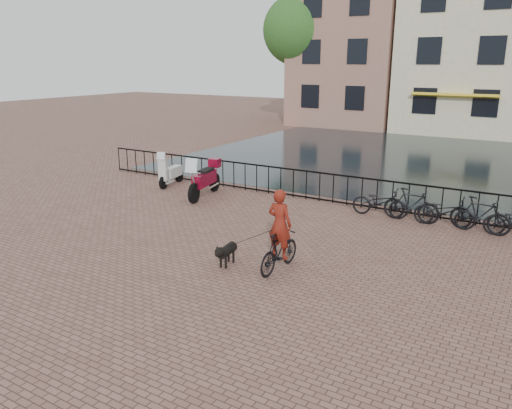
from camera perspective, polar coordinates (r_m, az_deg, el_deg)
The scene contains 14 objects.
ground at distance 10.55m, azimuth -8.61°, elevation -10.20°, with size 100.00×100.00×0.00m, color brown.
canal_water at distance 25.67m, azimuth 16.84°, elevation 5.04°, with size 20.00×20.00×0.00m, color black.
railing at distance 16.90m, azimuth 8.82°, elevation 1.78°, with size 20.00×0.05×1.02m.
canal_house_left at distance 39.65m, azimuth 11.61°, elevation 18.39°, with size 7.50×9.00×12.80m.
canal_house_mid at distance 37.63m, azimuth 23.58°, elevation 16.80°, with size 8.00×9.50×11.80m.
tree_far_left at distance 38.31m, azimuth 4.79°, elevation 19.23°, with size 5.04×5.04×9.27m.
cyclist at distance 11.28m, azimuth 2.70°, elevation -3.52°, with size 0.73×1.66×2.25m.
dog at distance 11.77m, azimuth -3.33°, elevation -5.58°, with size 0.38×0.90×0.59m.
motorcycle at distance 17.55m, azimuth -5.93°, elevation 3.38°, with size 0.96×2.28×1.58m.
scooter at distance 19.42m, azimuth -9.70°, elevation 4.26°, with size 0.73×1.60×1.44m.
parked_bike_0 at distance 15.79m, azimuth 14.00°, elevation 0.25°, with size 0.60×1.72×0.90m, color black.
parked_bike_1 at distance 15.54m, azimuth 17.34°, elevation -0.08°, with size 0.47×1.66×1.00m, color black.
parked_bike_2 at distance 15.37m, azimuth 20.74°, elevation -0.76°, with size 0.60×1.72×0.90m, color black.
parked_bike_3 at distance 15.24m, azimuth 24.25°, elevation -1.11°, with size 0.47×1.66×1.00m, color black.
Camera 1 is at (6.17, -7.18, 4.65)m, focal length 35.00 mm.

